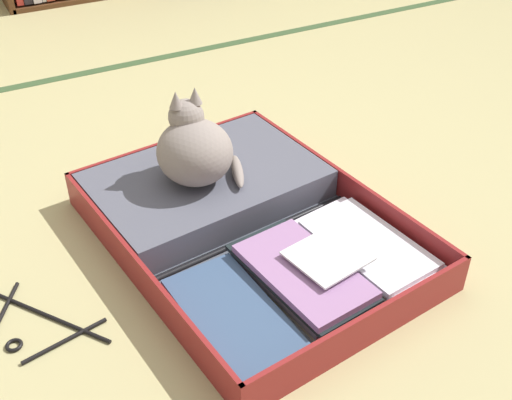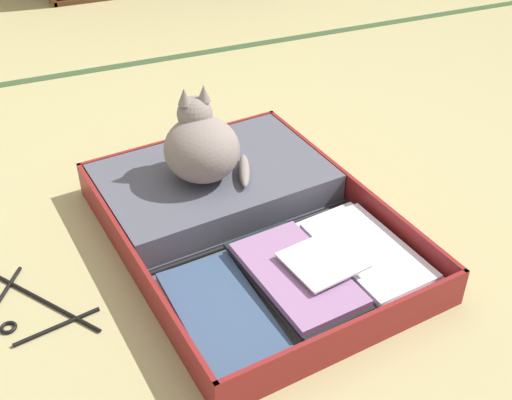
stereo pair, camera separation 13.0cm
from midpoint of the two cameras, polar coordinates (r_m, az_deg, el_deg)
name	(u,v)px [view 2 (the right image)]	position (r m, az deg, el deg)	size (l,w,h in m)	color
ground_plane	(265,216)	(1.91, 2.74, -1.50)	(10.00, 10.00, 0.00)	tan
tatami_border	(156,60)	(2.91, -7.57, 12.24)	(4.80, 0.05, 0.00)	#38532E
open_suitcase	(240,215)	(1.83, 0.60, -1.42)	(0.80, 1.02, 0.11)	maroon
black_cat	(201,146)	(1.84, -2.90, 4.78)	(0.27, 0.24, 0.27)	gray
clothes_hanger	(31,309)	(1.69, -17.30, -9.33)	(0.28, 0.32, 0.01)	black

